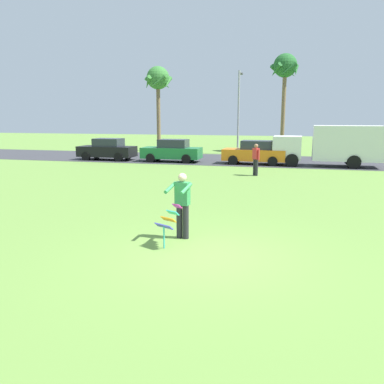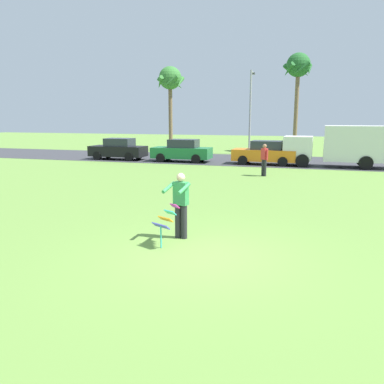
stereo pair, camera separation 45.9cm
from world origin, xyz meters
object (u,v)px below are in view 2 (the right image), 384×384
Objects in this scene: parked_car_green at (182,151)px; palm_tree_left_near at (170,81)px; parked_car_black at (118,149)px; person_walker_near at (264,159)px; person_kite_flyer at (181,203)px; streetlight_pole at (251,107)px; kite_held at (166,220)px; palm_tree_right_near at (298,69)px; parked_car_orange at (265,153)px; parked_truck_white_box at (345,145)px.

palm_tree_left_near reaches higher than parked_car_green.
person_walker_near reaches higher than parked_car_black.
palm_tree_left_near is at bearing 110.38° from person_kite_flyer.
palm_tree_left_near is (-3.97, 8.64, 5.63)m from parked_car_green.
parked_car_black is 2.44× the size of person_walker_near.
streetlight_pole is 4.05× the size of person_walker_near.
parked_car_green reaches higher than kite_held.
kite_held is 0.15× the size of streetlight_pole.
palm_tree_left_near is at bearing -170.23° from palm_tree_right_near.
palm_tree_left_near reaches higher than parked_car_orange.
palm_tree_right_near is 5.05× the size of person_walker_near.
parked_car_green is (-5.40, 17.68, 0.10)m from kite_held.
kite_held is (-0.14, -0.73, -0.28)m from person_kite_flyer.
parked_truck_white_box is at bearing -30.23° from palm_tree_left_near.
person_kite_flyer is 0.41× the size of parked_car_orange.
person_walker_near is (0.52, -5.24, 0.16)m from parked_car_orange.
person_kite_flyer is at bearing 79.01° from kite_held.
parked_car_orange is 5.03m from parked_truck_white_box.
palm_tree_left_near is 8.19m from streetlight_pole.
palm_tree_right_near reaches higher than person_walker_near.
parked_car_green is (5.04, 0.00, 0.00)m from parked_car_black.
kite_held is 18.52m from parked_truck_white_box.
palm_tree_left_near is at bearing 109.59° from kite_held.
person_kite_flyer is 16.96m from parked_car_orange.
person_walker_near is (6.39, -5.24, 0.16)m from parked_car_green.
palm_tree_left_near is (-9.37, 26.32, 5.74)m from kite_held.
person_kite_flyer is 0.25× the size of streetlight_pole.
palm_tree_right_near reaches higher than parked_truck_white_box.
parked_car_black is 17.59m from palm_tree_right_near.
parked_car_orange is 0.55× the size of palm_tree_left_near.
person_kite_flyer reaches higher than parked_car_black.
parked_car_green is 8.27m from person_walker_near.
parked_truck_white_box reaches higher than kite_held.
parked_truck_white_box reaches higher than person_kite_flyer.
parked_car_green is at bearing -65.32° from palm_tree_left_near.
parked_car_black is at bearing -180.00° from parked_truck_white_box.
parked_car_green is at bearing -117.13° from streetlight_pole.
parked_car_orange is (0.33, 16.95, -0.18)m from person_kite_flyer.
person_kite_flyer is 11.75m from person_walker_near.
parked_car_black is 5.04m from parked_car_green.
parked_car_black is (-10.58, 16.95, -0.18)m from person_kite_flyer.
parked_car_green is 8.82m from streetlight_pole.
person_walker_near is at bearing 85.42° from kite_held.
person_walker_near is at bearing -84.29° from parked_car_orange.
person_kite_flyer is 19.98m from parked_car_black.
person_kite_flyer is 0.41× the size of parked_car_black.
palm_tree_right_near is 17.10m from person_walker_near.
streetlight_pole is at bearing 62.87° from parked_car_green.
palm_tree_left_near reaches higher than person_kite_flyer.
palm_tree_left_near reaches higher than parked_truck_white_box.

